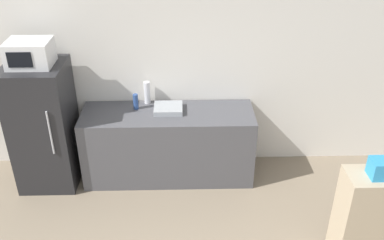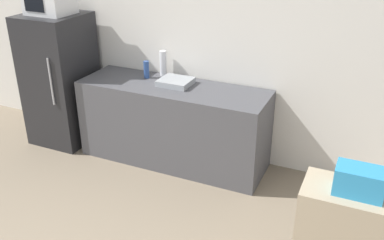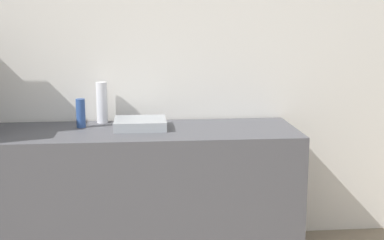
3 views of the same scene
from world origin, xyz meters
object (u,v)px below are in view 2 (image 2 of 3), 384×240
Objects in this scene: basket at (359,181)px; microwave at (50,1)px; bottle_short at (146,70)px; refrigerator at (61,79)px; bottle_tall at (163,63)px.

microwave is at bearing 157.83° from basket.
bottle_short is 2.75m from basket.
refrigerator reaches higher than basket.
basket is (2.28, -1.53, 0.11)m from bottle_short.
bottle_tall is 0.20m from bottle_short.
microwave reaches higher than refrigerator.
refrigerator reaches higher than bottle_tall.
refrigerator is 3.62m from basket.
microwave is 1.26m from bottle_short.
bottle_tall is (1.18, 0.32, 0.26)m from refrigerator.
microwave is (-0.00, -0.00, 0.89)m from refrigerator.
bottle_tall is at bearing 49.81° from bottle_short.
microwave is 1.66× the size of bottle_tall.
refrigerator is at bearing -170.67° from bottle_short.
basket is at bearing -33.88° from bottle_short.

